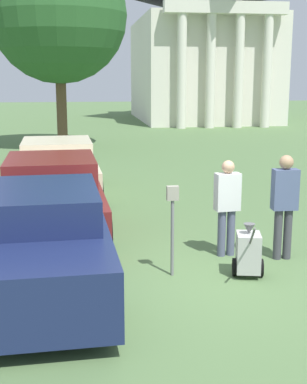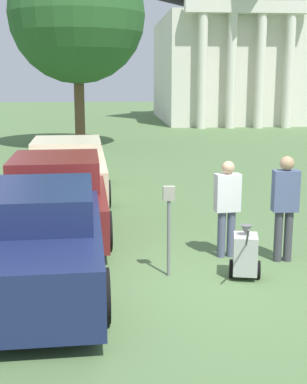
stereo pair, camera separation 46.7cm
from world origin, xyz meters
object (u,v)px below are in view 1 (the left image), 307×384
equipment_cart (248,252)px  parked_car_navy (43,238)px  person_supervisor (284,200)px  parked_car_cream (58,170)px  church (202,27)px  person_worker (227,202)px  parking_meter (172,214)px  parked_car_maroon (52,196)px

equipment_cart → parked_car_navy: bearing=-170.1°
person_supervisor → parked_car_cream: bearing=-52.4°
equipment_cart → church: church is taller
parked_car_cream → person_worker: person_worker is taller
parking_meter → church: church is taller
parked_car_navy → equipment_cart: size_ratio=5.05×
parked_car_cream → person_worker: size_ratio=2.91×
parked_car_cream → person_supervisor: size_ratio=2.72×
parked_car_cream → person_supervisor: bearing=-56.5°
parked_car_maroon → person_worker: size_ratio=2.97×
parked_car_cream → person_worker: (3.04, -5.18, 0.26)m
person_worker → person_supervisor: (0.90, -0.30, 0.07)m
parked_car_maroon → person_worker: (3.04, -2.01, 0.25)m
parked_car_navy → equipment_cart: 3.13m
parking_meter → church: bearing=76.4°
person_supervisor → equipment_cart: (-0.83, -0.71, -0.64)m
parked_car_maroon → parked_car_cream: size_ratio=1.02×
parked_car_navy → person_supervisor: bearing=5.9°
person_supervisor → equipment_cart: size_ratio=1.78×
person_worker → person_supervisor: size_ratio=0.94×
person_worker → parking_meter: bearing=30.2°
parking_meter → person_supervisor: person_supervisor is taller
person_supervisor → church: church is taller
parked_car_cream → parking_meter: size_ratio=3.41×
person_supervisor → equipment_cart: 1.26m
parked_car_cream → person_supervisor: person_supervisor is taller
parked_car_cream → equipment_cart: bearing=-65.5°
parked_car_navy → parking_meter: (1.95, 0.05, 0.28)m
parked_car_navy → parking_meter: 1.97m
parked_car_navy → equipment_cart: parked_car_navy is taller
person_worker → church: bearing=-108.5°
parking_meter → person_supervisor: 2.05m
parking_meter → church: 31.55m
parked_car_maroon → church: 29.47m
person_worker → church: size_ratio=0.07×
person_worker → equipment_cart: bearing=87.5°
person_worker → church: church is taller
person_worker → equipment_cart: size_ratio=1.66×
parked_car_navy → person_worker: bearing=13.6°
parked_car_navy → church: church is taller
church → parking_meter: bearing=-103.6°
parked_car_navy → person_supervisor: size_ratio=2.84×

